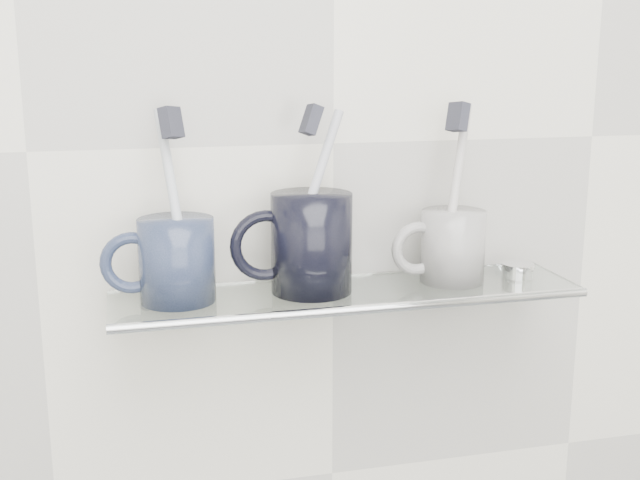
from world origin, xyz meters
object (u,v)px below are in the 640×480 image
object	(u,v)px
mug_center	(311,243)
shelf_glass	(348,294)
mug_left	(177,260)
mug_right	(453,246)

from	to	relation	value
mug_center	shelf_glass	bearing A→B (deg)	8.40
shelf_glass	mug_left	distance (m)	0.18
mug_left	mug_right	xyz separation A→B (m)	(0.30, 0.00, -0.00)
shelf_glass	mug_right	distance (m)	0.13
mug_left	mug_right	bearing A→B (deg)	10.32
mug_left	mug_right	size ratio (longest dim) A/B	1.08
mug_left	mug_center	bearing A→B (deg)	10.32
shelf_glass	mug_center	xyz separation A→B (m)	(-0.04, 0.00, 0.06)
shelf_glass	mug_right	world-z (taller)	mug_right
mug_left	mug_center	xyz separation A→B (m)	(0.14, 0.00, 0.01)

